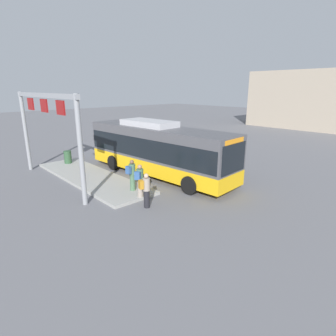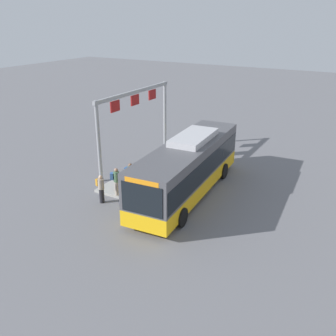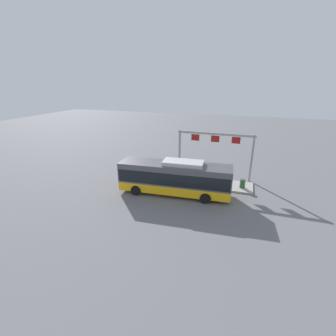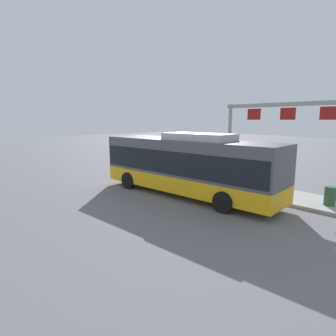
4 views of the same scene
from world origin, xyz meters
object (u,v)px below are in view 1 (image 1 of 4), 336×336
object	(u,v)px
person_boarding	(146,190)
person_waiting_mid	(140,180)
bus_main	(158,148)
person_waiting_near	(132,174)
trash_bin	(68,157)

from	to	relation	value
person_boarding	person_waiting_mid	world-z (taller)	person_waiting_mid
person_boarding	bus_main	bearing A→B (deg)	60.27
bus_main	person_waiting_near	xyz separation A→B (m)	(1.46, -3.08, -0.76)
person_boarding	trash_bin	xyz separation A→B (m)	(-9.71, 0.46, -0.28)
person_boarding	trash_bin	bearing A→B (deg)	104.69
bus_main	person_waiting_mid	bearing A→B (deg)	-57.27
person_waiting_near	person_waiting_mid	xyz separation A→B (m)	(1.03, -0.25, 0.00)
person_waiting_near	person_waiting_mid	bearing A→B (deg)	-111.16
bus_main	person_waiting_mid	world-z (taller)	bus_main
trash_bin	bus_main	bearing A→B (deg)	27.17
person_waiting_mid	trash_bin	xyz separation A→B (m)	(-8.78, 0.10, -0.44)
person_boarding	person_waiting_mid	bearing A→B (deg)	86.33
bus_main	trash_bin	distance (m)	7.17
person_waiting_mid	trash_bin	bearing A→B (deg)	61.34
person_boarding	trash_bin	distance (m)	9.73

